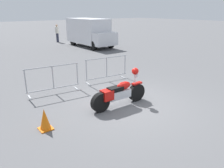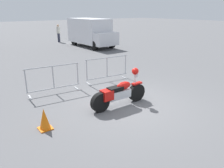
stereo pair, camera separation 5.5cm
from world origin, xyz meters
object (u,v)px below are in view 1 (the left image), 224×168
(crowd_barrier_near, at_px, (53,79))
(crowd_barrier_far, at_px, (107,69))
(pedestrian, at_px, (57,33))
(delivery_van, at_px, (89,32))
(traffic_cone, at_px, (45,119))
(motorcycle, at_px, (120,93))

(crowd_barrier_near, distance_m, crowd_barrier_far, 2.47)
(crowd_barrier_far, xyz_separation_m, pedestrian, (3.48, 12.82, 0.37))
(delivery_van, bearing_deg, pedestrian, -164.85)
(crowd_barrier_near, height_order, pedestrian, pedestrian)
(delivery_van, xyz_separation_m, traffic_cone, (-8.34, -11.07, -0.95))
(traffic_cone, bearing_deg, crowd_barrier_near, 61.72)
(crowd_barrier_near, bearing_deg, traffic_cone, -118.28)
(motorcycle, relative_size, delivery_van, 0.42)
(crowd_barrier_near, xyz_separation_m, crowd_barrier_far, (2.47, 0.00, 0.00))
(crowd_barrier_far, relative_size, pedestrian, 1.20)
(motorcycle, bearing_deg, crowd_barrier_near, 118.75)
(crowd_barrier_far, height_order, pedestrian, pedestrian)
(crowd_barrier_far, bearing_deg, pedestrian, 74.80)
(motorcycle, bearing_deg, traffic_cone, -179.52)
(motorcycle, distance_m, crowd_barrier_far, 2.69)
(motorcycle, distance_m, traffic_cone, 2.51)
(pedestrian, bearing_deg, crowd_barrier_near, 81.91)
(crowd_barrier_far, relative_size, delivery_van, 0.41)
(motorcycle, relative_size, crowd_barrier_far, 1.04)
(delivery_van, distance_m, traffic_cone, 13.89)
(crowd_barrier_near, bearing_deg, motorcycle, -62.66)
(delivery_van, bearing_deg, traffic_cone, -37.07)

